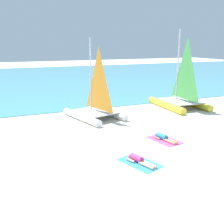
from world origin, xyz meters
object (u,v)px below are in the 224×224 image
object	(u,v)px
sailboat_white	(95,107)
sunbather_left	(139,160)
towel_right	(164,140)
towel_left	(140,163)
sailboat_yellow	(180,96)
sunbather_right	(164,138)

from	to	relation	value
sailboat_white	sunbather_left	xyz separation A→B (m)	(-0.73, -7.54, -0.67)
towel_right	towel_left	bearing A→B (deg)	-142.67
sailboat_yellow	sunbather_right	size ratio (longest dim) A/B	3.91
sailboat_white	sailboat_yellow	bearing A→B (deg)	-12.39
towel_left	sunbather_right	xyz separation A→B (m)	(2.59, 2.05, 0.13)
sailboat_yellow	towel_right	xyz separation A→B (m)	(-5.45, -5.96, -0.90)
sunbather_left	sunbather_right	size ratio (longest dim) A/B	0.99
sunbather_right	towel_left	bearing A→B (deg)	-151.96
towel_right	sunbather_right	xyz separation A→B (m)	(-0.01, 0.07, 0.13)
sunbather_right	sunbather_left	bearing A→B (deg)	-153.05
sunbather_left	sunbather_right	xyz separation A→B (m)	(2.61, 1.98, 0.00)
sailboat_white	sailboat_yellow	distance (m)	7.35
sunbather_left	sunbather_right	bearing A→B (deg)	19.99
sunbather_left	towel_right	size ratio (longest dim) A/B	0.81
sunbather_left	sunbather_right	world-z (taller)	same
sailboat_white	towel_left	bearing A→B (deg)	-110.35
towel_left	sailboat_yellow	bearing A→B (deg)	44.59
towel_right	sailboat_yellow	bearing A→B (deg)	47.52
sunbather_left	towel_right	world-z (taller)	sunbather_left
towel_left	towel_right	size ratio (longest dim) A/B	1.00
towel_left	sunbather_left	xyz separation A→B (m)	(-0.02, 0.06, 0.13)
towel_left	sunbather_right	world-z (taller)	sunbather_right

